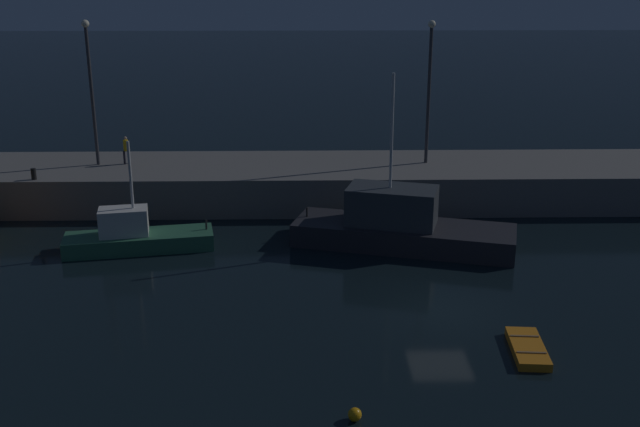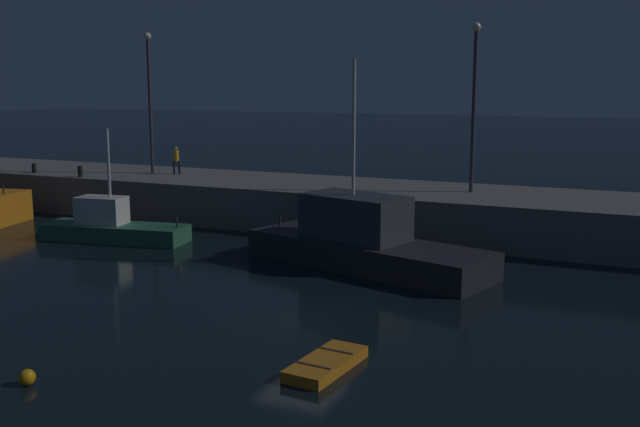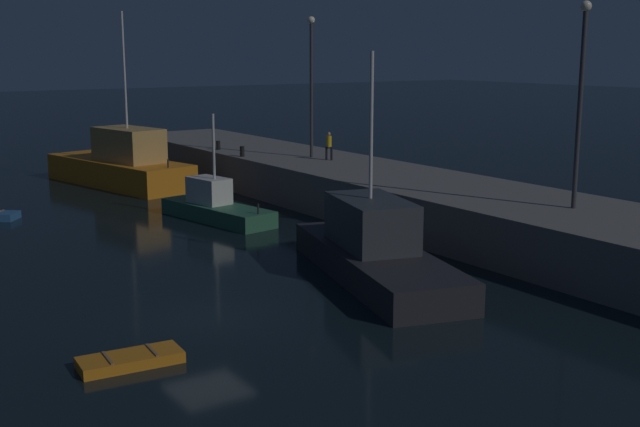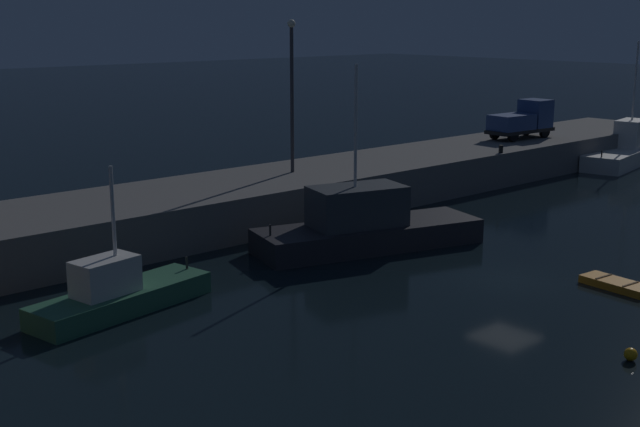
{
  "view_description": "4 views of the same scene",
  "coord_description": "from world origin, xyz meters",
  "views": [
    {
      "loc": [
        -5.54,
        -27.22,
        12.96
      ],
      "look_at": [
        -4.81,
        7.39,
        1.8
      ],
      "focal_mm": 41.54,
      "sensor_mm": 36.0,
      "label": 1
    },
    {
      "loc": [
        10.2,
        -20.9,
        7.61
      ],
      "look_at": [
        -3.43,
        8.93,
        1.86
      ],
      "focal_mm": 41.69,
      "sensor_mm": 36.0,
      "label": 2
    },
    {
      "loc": [
        22.93,
        -10.95,
        8.6
      ],
      "look_at": [
        -2.16,
        5.93,
        2.47
      ],
      "focal_mm": 45.19,
      "sensor_mm": 36.0,
      "label": 3
    },
    {
      "loc": [
        -28.3,
        -20.01,
        10.66
      ],
      "look_at": [
        -4.81,
        6.29,
        2.51
      ],
      "focal_mm": 47.84,
      "sensor_mm": 36.0,
      "label": 4
    }
  ],
  "objects": [
    {
      "name": "ground_plane",
      "position": [
        0.0,
        0.0,
        0.0
      ],
      "size": [
        320.0,
        320.0,
        0.0
      ],
      "primitive_type": "plane",
      "color": "black"
    },
    {
      "name": "pier_quay",
      "position": [
        0.0,
        15.61,
        1.11
      ],
      "size": [
        75.58,
        7.26,
        2.23
      ],
      "color": "slate",
      "rests_on": "ground"
    },
    {
      "name": "fishing_trawler_red",
      "position": [
        -0.83,
        7.58,
        1.07
      ],
      "size": [
        11.37,
        6.13,
        8.6
      ],
      "color": "#232328",
      "rests_on": "ground"
    },
    {
      "name": "fishing_boat_white",
      "position": [
        -13.92,
        7.31,
        0.7
      ],
      "size": [
        7.45,
        3.3,
        5.48
      ],
      "color": "#2D6647",
      "rests_on": "ground"
    },
    {
      "name": "fishing_boat_orange",
      "position": [
        -27.11,
        7.2,
        1.34
      ],
      "size": [
        12.4,
        6.13,
        11.01
      ],
      "color": "orange",
      "rests_on": "ground"
    },
    {
      "name": "dinghy_red_small",
      "position": [
        2.45,
        -3.54,
        0.16
      ],
      "size": [
        1.38,
        2.93,
        0.35
      ],
      "color": "orange",
      "rests_on": "ground"
    },
    {
      "name": "lamp_post_west",
      "position": [
        -17.84,
        15.85,
        7.09
      ],
      "size": [
        0.44,
        0.44,
        8.37
      ],
      "color": "#38383D",
      "rests_on": "pier_quay"
    },
    {
      "name": "lamp_post_east",
      "position": [
        1.74,
        15.92,
        7.06
      ],
      "size": [
        0.44,
        0.44,
        8.31
      ],
      "color": "#38383D",
      "rests_on": "pier_quay"
    },
    {
      "name": "dockworker",
      "position": [
        -16.16,
        15.99,
        3.17
      ],
      "size": [
        0.43,
        0.43,
        1.66
      ],
      "color": "black",
      "rests_on": "pier_quay"
    },
    {
      "name": "bollard_west",
      "position": [
        -20.48,
        12.49,
        2.54
      ],
      "size": [
        0.28,
        0.28,
        0.63
      ],
      "primitive_type": "cylinder",
      "color": "black",
      "rests_on": "pier_quay"
    },
    {
      "name": "bollard_east",
      "position": [
        -24.44,
        12.86,
        2.52
      ],
      "size": [
        0.28,
        0.28,
        0.58
      ],
      "primitive_type": "cylinder",
      "color": "black",
      "rests_on": "pier_quay"
    }
  ]
}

